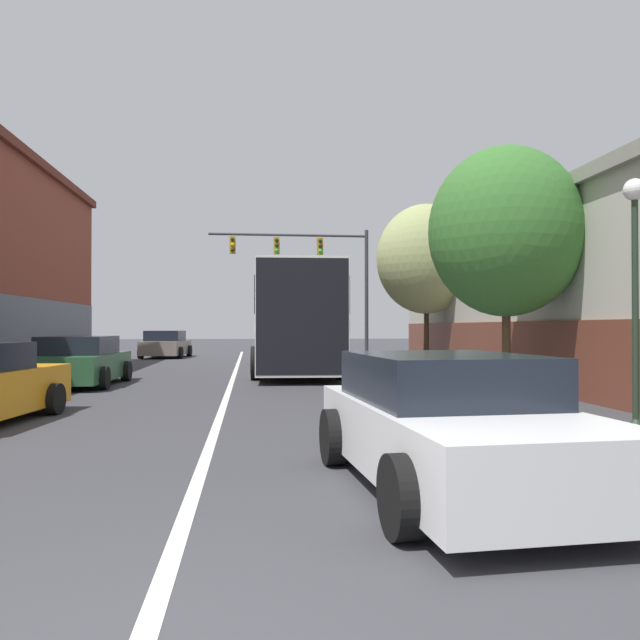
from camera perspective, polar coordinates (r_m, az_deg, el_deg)
lane_center_line at (r=18.34m, az=-8.05°, el=-5.53°), size 0.14×42.80×0.01m
bus at (r=21.90m, az=-2.23°, el=0.35°), size 3.17×10.89×3.47m
hatchback_foreground at (r=6.27m, az=11.82°, el=-9.26°), size 2.26×4.20×1.30m
parked_car_left_mid at (r=17.89m, az=-21.09°, el=-3.60°), size 2.15×4.15×1.32m
parked_car_left_far at (r=32.99m, az=-13.92°, el=-2.21°), size 2.41×4.12×1.38m
traffic_signal_gantry at (r=29.96m, az=-0.54°, el=5.27°), size 7.65×0.36×6.26m
street_lamp at (r=11.01m, az=26.86°, el=3.99°), size 0.35×0.35×3.91m
street_tree_near at (r=14.70m, az=16.64°, el=7.74°), size 3.47×3.12×5.62m
street_tree_far at (r=22.80m, az=9.70°, el=5.51°), size 3.58×3.23×5.99m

